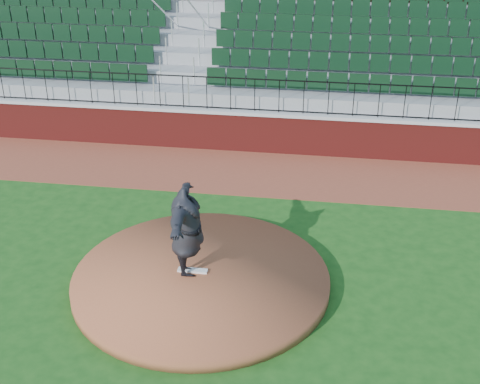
{
  "coord_description": "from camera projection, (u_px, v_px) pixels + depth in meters",
  "views": [
    {
      "loc": [
        1.92,
        -11.43,
        7.9
      ],
      "look_at": [
        0.0,
        1.5,
        1.3
      ],
      "focal_mm": 48.02,
      "sensor_mm": 36.0,
      "label": 1
    }
  ],
  "objects": [
    {
      "name": "concourse_wall",
      "position": [
        284.0,
        24.0,
        23.73
      ],
      "size": [
        34.0,
        0.5,
        5.5
      ],
      "primitive_type": "cube",
      "color": "maroon",
      "rests_on": "ground"
    },
    {
      "name": "warning_track",
      "position": [
        260.0,
        172.0,
        18.67
      ],
      "size": [
        34.0,
        3.2,
        0.01
      ],
      "primitive_type": "cube",
      "color": "brown",
      "rests_on": "ground"
    },
    {
      "name": "pitchers_mound",
      "position": [
        201.0,
        280.0,
        13.58
      ],
      "size": [
        5.42,
        5.42,
        0.25
      ],
      "primitive_type": "cylinder",
      "color": "brown",
      "rests_on": "ground"
    },
    {
      "name": "seating_stands",
      "position": [
        276.0,
        56.0,
        21.46
      ],
      "size": [
        34.0,
        5.1,
        4.6
      ],
      "primitive_type": null,
      "color": "gray",
      "rests_on": "ground"
    },
    {
      "name": "wall_cap",
      "position": [
        267.0,
        113.0,
        19.53
      ],
      "size": [
        34.0,
        0.45,
        0.1
      ],
      "primitive_type": "cube",
      "color": "#B7B7B7",
      "rests_on": "field_wall"
    },
    {
      "name": "pitcher",
      "position": [
        187.0,
        232.0,
        13.12
      ],
      "size": [
        0.98,
        2.53,
        2.0
      ],
      "primitive_type": "imported",
      "rotation": [
        0.0,
        0.0,
        1.7
      ],
      "color": "black",
      "rests_on": "pitchers_mound"
    },
    {
      "name": "ground",
      "position": [
        230.0,
        276.0,
        13.91
      ],
      "size": [
        90.0,
        90.0,
        0.0
      ],
      "primitive_type": "plane",
      "color": "#184915",
      "rests_on": "ground"
    },
    {
      "name": "field_wall",
      "position": [
        266.0,
        133.0,
        19.82
      ],
      "size": [
        34.0,
        0.35,
        1.2
      ],
      "primitive_type": "cube",
      "color": "maroon",
      "rests_on": "ground"
    },
    {
      "name": "pitching_rubber",
      "position": [
        193.0,
        270.0,
        13.63
      ],
      "size": [
        0.64,
        0.17,
        0.04
      ],
      "primitive_type": "cube",
      "rotation": [
        0.0,
        0.0,
        0.01
      ],
      "color": "white",
      "rests_on": "pitchers_mound"
    },
    {
      "name": "wall_railing",
      "position": [
        267.0,
        96.0,
        19.28
      ],
      "size": [
        34.0,
        0.05,
        1.0
      ],
      "primitive_type": null,
      "color": "black",
      "rests_on": "wall_cap"
    }
  ]
}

